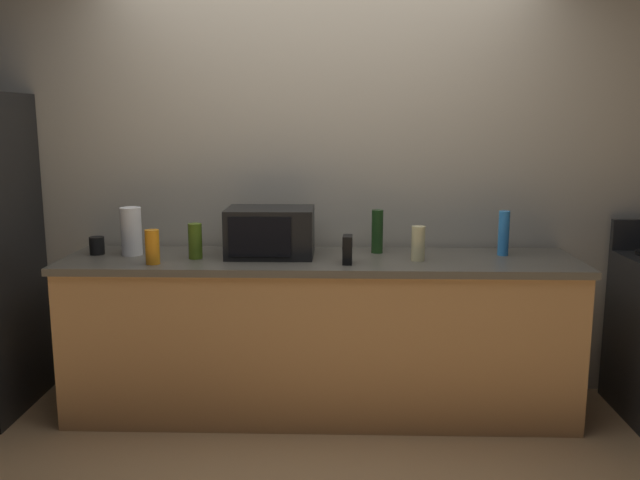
# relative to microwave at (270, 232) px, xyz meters

# --- Properties ---
(ground_plane) EXTENTS (8.00, 8.00, 0.00)m
(ground_plane) POSITION_rel_microwave_xyz_m (0.28, -0.45, -1.04)
(ground_plane) COLOR #A87F51
(back_wall) EXTENTS (6.40, 0.10, 2.70)m
(back_wall) POSITION_rel_microwave_xyz_m (0.28, 0.36, 0.31)
(back_wall) COLOR #B2A893
(back_wall) RESTS_ON ground_plane
(counter_run) EXTENTS (2.84, 0.64, 0.90)m
(counter_run) POSITION_rel_microwave_xyz_m (0.28, -0.05, -0.58)
(counter_run) COLOR #B27F4C
(counter_run) RESTS_ON ground_plane
(microwave) EXTENTS (0.48, 0.35, 0.27)m
(microwave) POSITION_rel_microwave_xyz_m (0.00, 0.00, 0.00)
(microwave) COLOR black
(microwave) RESTS_ON counter_run
(paper_towel_roll) EXTENTS (0.12, 0.12, 0.27)m
(paper_towel_roll) POSITION_rel_microwave_xyz_m (-0.78, 0.00, 0.00)
(paper_towel_roll) COLOR white
(paper_towel_roll) RESTS_ON counter_run
(cordless_phone) EXTENTS (0.05, 0.11, 0.15)m
(cordless_phone) POSITION_rel_microwave_xyz_m (0.43, -0.19, -0.06)
(cordless_phone) COLOR black
(cordless_phone) RESTS_ON counter_run
(bottle_dish_soap) EXTENTS (0.08, 0.08, 0.18)m
(bottle_dish_soap) POSITION_rel_microwave_xyz_m (-0.60, -0.23, -0.04)
(bottle_dish_soap) COLOR orange
(bottle_dish_soap) RESTS_ON counter_run
(bottle_wine) EXTENTS (0.07, 0.07, 0.25)m
(bottle_wine) POSITION_rel_microwave_xyz_m (0.60, 0.10, -0.01)
(bottle_wine) COLOR #1E3F19
(bottle_wine) RESTS_ON counter_run
(bottle_spray_cleaner) EXTENTS (0.06, 0.06, 0.25)m
(bottle_spray_cleaner) POSITION_rel_microwave_xyz_m (1.31, 0.05, -0.01)
(bottle_spray_cleaner) COLOR #338CE5
(bottle_spray_cleaner) RESTS_ON counter_run
(bottle_hand_soap) EXTENTS (0.07, 0.07, 0.19)m
(bottle_hand_soap) POSITION_rel_microwave_xyz_m (0.81, -0.10, -0.04)
(bottle_hand_soap) COLOR beige
(bottle_hand_soap) RESTS_ON counter_run
(bottle_olive_oil) EXTENTS (0.08, 0.08, 0.19)m
(bottle_olive_oil) POSITION_rel_microwave_xyz_m (-0.40, -0.08, -0.04)
(bottle_olive_oil) COLOR #4C6B19
(bottle_olive_oil) RESTS_ON counter_run
(mug_black) EXTENTS (0.08, 0.08, 0.10)m
(mug_black) POSITION_rel_microwave_xyz_m (-0.99, 0.01, -0.08)
(mug_black) COLOR black
(mug_black) RESTS_ON counter_run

